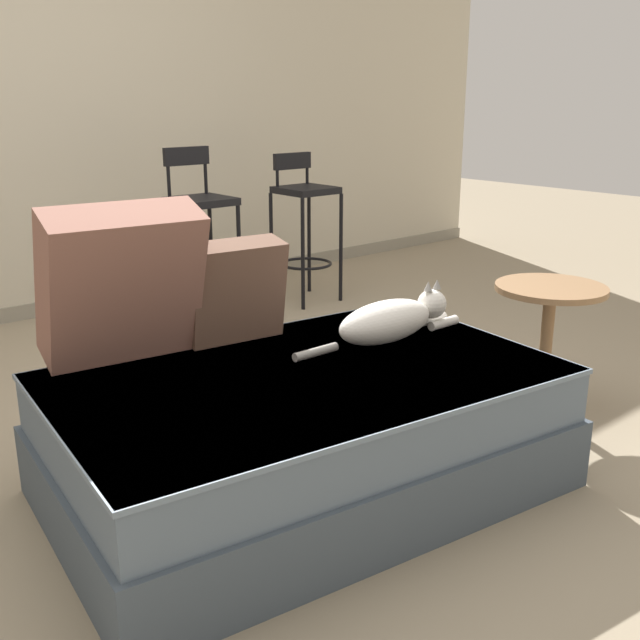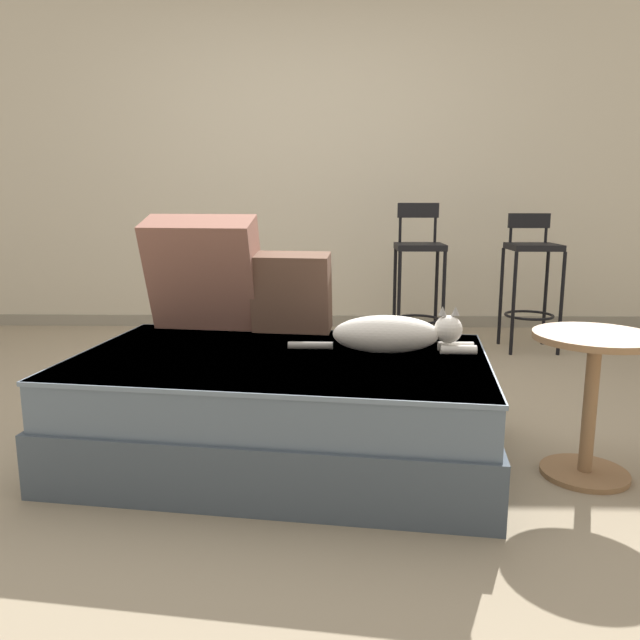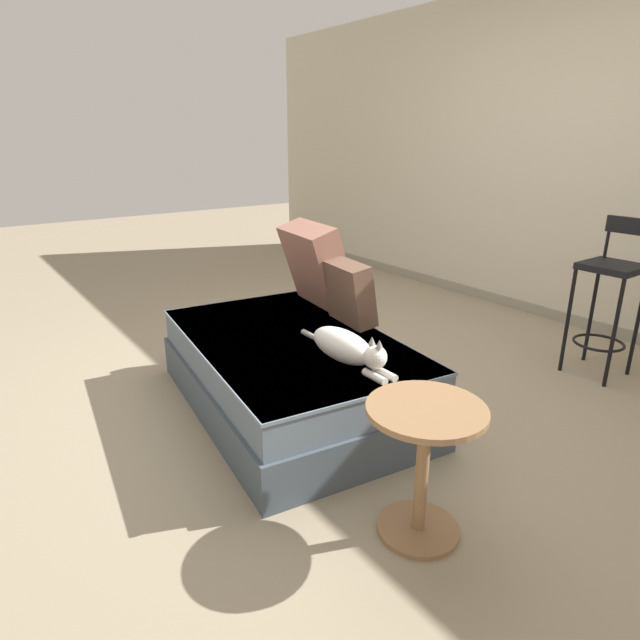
% 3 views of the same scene
% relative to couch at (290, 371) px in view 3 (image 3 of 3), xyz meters
% --- Properties ---
extents(ground_plane, '(16.00, 16.00, 0.00)m').
position_rel_couch_xyz_m(ground_plane, '(0.00, 0.40, -0.21)').
color(ground_plane, gray).
rests_on(ground_plane, ground).
extents(wall_back_panel, '(8.00, 0.10, 2.60)m').
position_rel_couch_xyz_m(wall_back_panel, '(0.00, 2.65, 1.09)').
color(wall_back_panel, beige).
rests_on(wall_back_panel, ground).
extents(wall_baseboard_trim, '(8.00, 0.02, 0.09)m').
position_rel_couch_xyz_m(wall_baseboard_trim, '(0.00, 2.60, -0.17)').
color(wall_baseboard_trim, gray).
rests_on(wall_baseboard_trim, ground).
extents(couch, '(1.74, 1.22, 0.42)m').
position_rel_couch_xyz_m(couch, '(0.00, 0.00, 0.00)').
color(couch, '#44505B').
rests_on(couch, ground).
extents(throw_pillow_corner, '(0.54, 0.39, 0.53)m').
position_rel_couch_xyz_m(throw_pillow_corner, '(-0.39, 0.46, 0.47)').
color(throw_pillow_corner, '#936051').
rests_on(throw_pillow_corner, couch).
extents(throw_pillow_middle, '(0.37, 0.23, 0.37)m').
position_rel_couch_xyz_m(throw_pillow_middle, '(0.01, 0.41, 0.39)').
color(throw_pillow_middle, brown).
rests_on(throw_pillow_middle, couch).
extents(cat, '(0.74, 0.18, 0.19)m').
position_rel_couch_xyz_m(cat, '(0.44, 0.04, 0.28)').
color(cat, white).
rests_on(cat, couch).
extents(bar_stool_near_window, '(0.32, 0.32, 0.99)m').
position_rel_couch_xyz_m(bar_stool_near_window, '(0.78, 1.86, 0.35)').
color(bar_stool_near_window, black).
rests_on(bar_stool_near_window, ground).
extents(side_table, '(0.44, 0.44, 0.54)m').
position_rel_couch_xyz_m(side_table, '(1.15, -0.15, 0.14)').
color(side_table, olive).
rests_on(side_table, ground).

